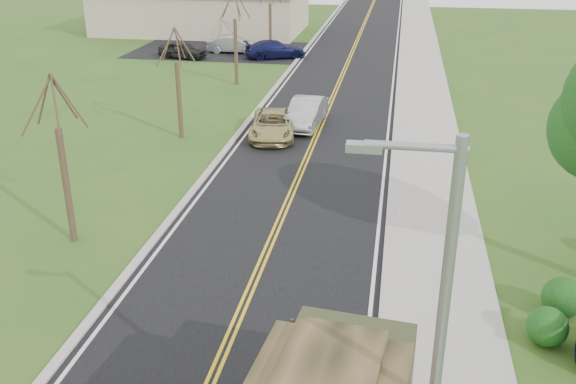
# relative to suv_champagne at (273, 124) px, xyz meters

# --- Properties ---
(road) EXTENTS (8.00, 120.00, 0.01)m
(road) POSITION_rel_suv_champagne_xyz_m (2.24, 17.10, -0.68)
(road) COLOR black
(road) RESTS_ON ground
(curb_right) EXTENTS (0.30, 120.00, 0.12)m
(curb_right) POSITION_rel_suv_champagne_xyz_m (6.39, 17.10, -0.62)
(curb_right) COLOR #9E998E
(curb_right) RESTS_ON ground
(sidewalk_right) EXTENTS (3.20, 120.00, 0.10)m
(sidewalk_right) POSITION_rel_suv_champagne_xyz_m (8.14, 17.10, -0.63)
(sidewalk_right) COLOR #9E998E
(sidewalk_right) RESTS_ON ground
(curb_left) EXTENTS (0.30, 120.00, 0.10)m
(curb_left) POSITION_rel_suv_champagne_xyz_m (-1.91, 17.10, -0.63)
(curb_left) COLOR #9E998E
(curb_left) RESTS_ON ground
(street_light) EXTENTS (1.65, 0.22, 8.00)m
(street_light) POSITION_rel_suv_champagne_xyz_m (7.14, -23.40, 3.75)
(street_light) COLOR gray
(street_light) RESTS_ON ground
(bare_tree_a) EXTENTS (1.93, 2.26, 6.08)m
(bare_tree_a) POSITION_rel_suv_champagne_xyz_m (-4.76, -12.90, 1.94)
(bare_tree_a) COLOR #38281C
(bare_tree_a) RESTS_ON ground
(bare_tree_b) EXTENTS (1.83, 2.14, 5.73)m
(bare_tree_b) POSITION_rel_suv_champagne_xyz_m (-4.76, -0.90, 1.79)
(bare_tree_b) COLOR #38281C
(bare_tree_b) RESTS_ON ground
(bare_tree_c) EXTENTS (2.04, 2.39, 6.42)m
(bare_tree_c) POSITION_rel_suv_champagne_xyz_m (-4.76, 11.10, 2.09)
(bare_tree_c) COLOR #38281C
(bare_tree_c) RESTS_ON ground
(bare_tree_d) EXTENTS (1.88, 2.20, 5.91)m
(bare_tree_d) POSITION_rel_suv_champagne_xyz_m (-4.76, 23.10, 1.87)
(bare_tree_d) COLOR #38281C
(bare_tree_d) RESTS_ON ground
(commercial_building) EXTENTS (25.50, 21.50, 5.65)m
(commercial_building) POSITION_rel_suv_champagne_xyz_m (-13.74, 33.07, 2.00)
(commercial_building) COLOR tan
(commercial_building) RESTS_ON ground
(suv_champagne) EXTENTS (2.87, 5.15, 1.36)m
(suv_champagne) POSITION_rel_suv_champagne_xyz_m (0.00, 0.00, 0.00)
(suv_champagne) COLOR tan
(suv_champagne) RESTS_ON ground
(sedan_silver) EXTENTS (2.00, 4.80, 1.55)m
(sedan_silver) POSITION_rel_suv_champagne_xyz_m (1.44, 2.13, 0.09)
(sedan_silver) COLOR #ACACB0
(sedan_silver) RESTS_ON ground
(lot_car_dark) EXTENTS (4.23, 2.31, 1.36)m
(lot_car_dark) POSITION_rel_suv_champagne_xyz_m (-11.38, 19.10, -0.00)
(lot_car_dark) COLOR black
(lot_car_dark) RESTS_ON ground
(lot_car_silver) EXTENTS (4.51, 1.77, 1.46)m
(lot_car_silver) POSITION_rel_suv_champagne_xyz_m (-7.80, 22.15, 0.05)
(lot_car_silver) COLOR #9F9FA4
(lot_car_silver) RESTS_ON ground
(lot_car_navy) EXTENTS (5.43, 3.82, 1.46)m
(lot_car_navy) POSITION_rel_suv_champagne_xyz_m (-3.86, 20.46, 0.05)
(lot_car_navy) COLOR #0F1137
(lot_car_navy) RESTS_ON ground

